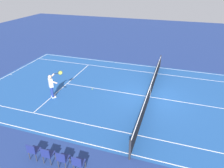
{
  "coord_description": "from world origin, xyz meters",
  "views": [
    {
      "loc": [
        -1.38,
        12.51,
        7.28
      ],
      "look_at": [
        2.52,
        0.63,
        0.9
      ],
      "focal_mm": 33.35,
      "sensor_mm": 36.0,
      "label": 1
    }
  ],
  "objects_px": {
    "spectator_chair_0": "(78,162)",
    "spectator_chair_2": "(47,154)",
    "tennis_ball": "(92,89)",
    "spectator_chair_1": "(62,158)",
    "tennis_player_near": "(52,85)",
    "spectator_chair_3": "(33,150)",
    "tennis_net": "(150,91)"
  },
  "relations": [
    {
      "from": "spectator_chair_0",
      "to": "tennis_ball",
      "type": "bearing_deg",
      "value": -71.39
    },
    {
      "from": "tennis_ball",
      "to": "spectator_chair_1",
      "type": "relative_size",
      "value": 0.08
    },
    {
      "from": "spectator_chair_1",
      "to": "spectator_chair_2",
      "type": "distance_m",
      "value": 0.73
    },
    {
      "from": "tennis_net",
      "to": "tennis_player_near",
      "type": "height_order",
      "value": "tennis_player_near"
    },
    {
      "from": "spectator_chair_2",
      "to": "spectator_chair_3",
      "type": "relative_size",
      "value": 1.0
    },
    {
      "from": "tennis_player_near",
      "to": "spectator_chair_3",
      "type": "bearing_deg",
      "value": 113.93
    },
    {
      "from": "spectator_chair_0",
      "to": "spectator_chair_1",
      "type": "height_order",
      "value": "same"
    },
    {
      "from": "tennis_ball",
      "to": "spectator_chair_2",
      "type": "relative_size",
      "value": 0.08
    },
    {
      "from": "tennis_net",
      "to": "spectator_chair_1",
      "type": "height_order",
      "value": "tennis_net"
    },
    {
      "from": "spectator_chair_1",
      "to": "spectator_chair_3",
      "type": "relative_size",
      "value": 1.0
    },
    {
      "from": "tennis_net",
      "to": "tennis_player_near",
      "type": "distance_m",
      "value": 6.64
    },
    {
      "from": "tennis_player_near",
      "to": "spectator_chair_3",
      "type": "relative_size",
      "value": 1.93
    },
    {
      "from": "tennis_player_near",
      "to": "spectator_chair_0",
      "type": "bearing_deg",
      "value": 131.39
    },
    {
      "from": "spectator_chair_2",
      "to": "tennis_player_near",
      "type": "bearing_deg",
      "value": -59.48
    },
    {
      "from": "spectator_chair_1",
      "to": "spectator_chair_2",
      "type": "relative_size",
      "value": 1.0
    },
    {
      "from": "tennis_player_near",
      "to": "spectator_chair_0",
      "type": "height_order",
      "value": "tennis_player_near"
    },
    {
      "from": "tennis_net",
      "to": "spectator_chair_3",
      "type": "xyz_separation_m",
      "value": [
        4.06,
        7.11,
        0.03
      ]
    },
    {
      "from": "spectator_chair_0",
      "to": "spectator_chair_1",
      "type": "distance_m",
      "value": 0.73
    },
    {
      "from": "tennis_net",
      "to": "spectator_chair_0",
      "type": "relative_size",
      "value": 13.3
    },
    {
      "from": "spectator_chair_1",
      "to": "spectator_chair_0",
      "type": "bearing_deg",
      "value": 180.0
    },
    {
      "from": "tennis_net",
      "to": "spectator_chair_0",
      "type": "height_order",
      "value": "tennis_net"
    },
    {
      "from": "spectator_chair_0",
      "to": "spectator_chair_1",
      "type": "bearing_deg",
      "value": 0.0
    },
    {
      "from": "tennis_ball",
      "to": "spectator_chair_3",
      "type": "distance_m",
      "value": 6.89
    },
    {
      "from": "spectator_chair_3",
      "to": "tennis_ball",
      "type": "bearing_deg",
      "value": -89.03
    },
    {
      "from": "spectator_chair_0",
      "to": "spectator_chair_2",
      "type": "distance_m",
      "value": 1.47
    },
    {
      "from": "spectator_chair_1",
      "to": "spectator_chair_2",
      "type": "height_order",
      "value": "same"
    },
    {
      "from": "spectator_chair_1",
      "to": "spectator_chair_2",
      "type": "xyz_separation_m",
      "value": [
        0.73,
        0.0,
        0.0
      ]
    },
    {
      "from": "tennis_ball",
      "to": "spectator_chair_2",
      "type": "height_order",
      "value": "spectator_chair_2"
    },
    {
      "from": "tennis_ball",
      "to": "spectator_chair_2",
      "type": "bearing_deg",
      "value": 97.04
    },
    {
      "from": "spectator_chair_0",
      "to": "spectator_chair_3",
      "type": "relative_size",
      "value": 1.0
    },
    {
      "from": "spectator_chair_1",
      "to": "spectator_chair_3",
      "type": "distance_m",
      "value": 1.47
    },
    {
      "from": "tennis_player_near",
      "to": "tennis_ball",
      "type": "xyz_separation_m",
      "value": [
        -2.11,
        -1.85,
        -0.9
      ]
    }
  ]
}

